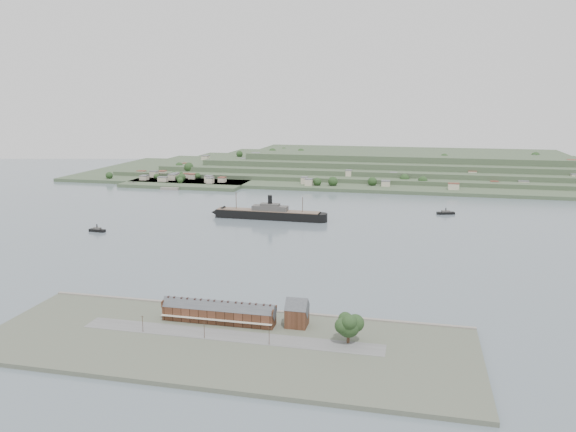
% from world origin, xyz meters
% --- Properties ---
extents(ground, '(1400.00, 1400.00, 0.00)m').
position_xyz_m(ground, '(0.00, 0.00, 0.00)').
color(ground, slate).
rests_on(ground, ground).
extents(near_shore, '(220.00, 80.00, 2.60)m').
position_xyz_m(near_shore, '(0.00, -186.75, 1.01)').
color(near_shore, '#4C5142').
rests_on(near_shore, ground).
extents(terrace_row, '(55.60, 9.80, 11.07)m').
position_xyz_m(terrace_row, '(-10.00, -168.02, 6.84)').
color(terrace_row, '#412517').
rests_on(terrace_row, ground).
extents(gabled_building, '(10.40, 10.18, 14.09)m').
position_xyz_m(gabled_building, '(27.50, -164.00, 8.19)').
color(gabled_building, '#412517').
rests_on(gabled_building, ground).
extents(far_peninsula, '(760.00, 309.00, 30.00)m').
position_xyz_m(far_peninsula, '(27.91, 393.10, 11.88)').
color(far_peninsula, '#394D33').
rests_on(far_peninsula, ground).
extents(steamship, '(108.90, 14.35, 26.14)m').
position_xyz_m(steamship, '(-51.72, 71.28, 4.83)').
color(steamship, black).
rests_on(steamship, ground).
extents(tugboat, '(14.30, 4.84, 6.32)m').
position_xyz_m(tugboat, '(-172.52, -7.58, 1.54)').
color(tugboat, black).
rests_on(tugboat, ground).
extents(ferry_west, '(20.89, 11.34, 7.55)m').
position_xyz_m(ferry_west, '(-262.35, 222.07, 1.82)').
color(ferry_west, black).
rests_on(ferry_west, ground).
extents(ferry_east, '(17.16, 9.10, 6.20)m').
position_xyz_m(ferry_east, '(108.49, 128.51, 1.49)').
color(ferry_east, black).
rests_on(ferry_east, ground).
extents(fig_tree, '(12.64, 10.94, 14.10)m').
position_xyz_m(fig_tree, '(53.68, -177.83, 10.61)').
color(fig_tree, '#402B1D').
rests_on(fig_tree, ground).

